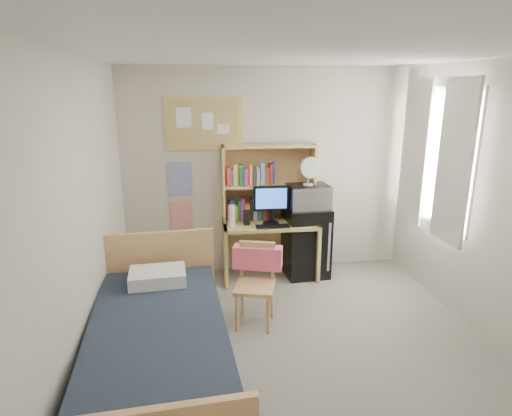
{
  "coord_description": "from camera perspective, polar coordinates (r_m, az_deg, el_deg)",
  "views": [
    {
      "loc": [
        -0.91,
        -3.19,
        2.33
      ],
      "look_at": [
        -0.27,
        1.2,
        1.09
      ],
      "focal_mm": 30.0,
      "sensor_mm": 36.0,
      "label": 1
    }
  ],
  "objects": [
    {
      "name": "floor",
      "position": [
        4.06,
        6.6,
        -19.67
      ],
      "size": [
        3.6,
        4.2,
        0.02
      ],
      "primitive_type": "cube",
      "color": "gray",
      "rests_on": "ground"
    },
    {
      "name": "ceiling",
      "position": [
        3.33,
        8.09,
        20.15
      ],
      "size": [
        3.6,
        4.2,
        0.02
      ],
      "primitive_type": "cube",
      "color": "white",
      "rests_on": "wall_back"
    },
    {
      "name": "wall_back",
      "position": [
        5.47,
        1.45,
        4.78
      ],
      "size": [
        3.6,
        0.04,
        2.6
      ],
      "primitive_type": "cube",
      "color": "beige",
      "rests_on": "floor"
    },
    {
      "name": "wall_front",
      "position": [
        1.75,
        27.2,
        -22.35
      ],
      "size": [
        3.6,
        0.04,
        2.6
      ],
      "primitive_type": "cube",
      "color": "beige",
      "rests_on": "floor"
    },
    {
      "name": "wall_left",
      "position": [
        3.47,
        -22.78,
        -2.9
      ],
      "size": [
        0.04,
        4.2,
        2.6
      ],
      "primitive_type": "cube",
      "color": "beige",
      "rests_on": "floor"
    },
    {
      "name": "window_unit",
      "position": [
        5.18,
        22.83,
        6.34
      ],
      "size": [
        0.1,
        1.4,
        1.7
      ],
      "primitive_type": "cube",
      "color": "white",
      "rests_on": "wall_right"
    },
    {
      "name": "curtain_left",
      "position": [
        4.83,
        24.91,
        5.51
      ],
      "size": [
        0.04,
        0.55,
        1.7
      ],
      "primitive_type": "cube",
      "color": "silver",
      "rests_on": "wall_right"
    },
    {
      "name": "curtain_right",
      "position": [
        5.51,
        20.45,
        7.06
      ],
      "size": [
        0.04,
        0.55,
        1.7
      ],
      "primitive_type": "cube",
      "color": "silver",
      "rests_on": "wall_right"
    },
    {
      "name": "bulletin_board",
      "position": [
        5.29,
        -6.99,
        11.09
      ],
      "size": [
        0.94,
        0.03,
        0.64
      ],
      "primitive_type": "cube",
      "color": "tan",
      "rests_on": "wall_back"
    },
    {
      "name": "poster_wave",
      "position": [
        5.39,
        -10.17,
        3.85
      ],
      "size": [
        0.3,
        0.01,
        0.42
      ],
      "primitive_type": "cube",
      "color": "#273A9C",
      "rests_on": "wall_back"
    },
    {
      "name": "poster_japan",
      "position": [
        5.51,
        -9.93,
        -0.94
      ],
      "size": [
        0.28,
        0.01,
        0.36
      ],
      "primitive_type": "cube",
      "color": "red",
      "rests_on": "wall_back"
    },
    {
      "name": "desk",
      "position": [
        5.43,
        1.86,
        -5.58
      ],
      "size": [
        1.18,
        0.61,
        0.73
      ],
      "primitive_type": "cube",
      "rotation": [
        0.0,
        0.0,
        -0.02
      ],
      "color": "tan",
      "rests_on": "floor"
    },
    {
      "name": "desk_chair",
      "position": [
        4.35,
        -0.16,
        -10.41
      ],
      "size": [
        0.52,
        0.52,
        0.84
      ],
      "primitive_type": "cube",
      "rotation": [
        0.0,
        0.0,
        -0.29
      ],
      "color": "tan",
      "rests_on": "floor"
    },
    {
      "name": "mini_fridge",
      "position": [
        5.52,
        6.64,
        -4.38
      ],
      "size": [
        0.56,
        0.56,
        0.9
      ],
      "primitive_type": "cube",
      "rotation": [
        0.0,
        0.0,
        0.06
      ],
      "color": "black",
      "rests_on": "floor"
    },
    {
      "name": "bed",
      "position": [
        3.62,
        -12.79,
        -18.93
      ],
      "size": [
        1.21,
        2.22,
        0.59
      ],
      "primitive_type": "cube",
      "rotation": [
        0.0,
        0.0,
        0.06
      ],
      "color": "#19222E",
      "rests_on": "floor"
    },
    {
      "name": "hutch",
      "position": [
        5.33,
        1.69,
        3.41
      ],
      "size": [
        1.16,
        0.32,
        0.94
      ],
      "primitive_type": "cube",
      "rotation": [
        0.0,
        0.0,
        -0.02
      ],
      "color": "tan",
      "rests_on": "desk"
    },
    {
      "name": "monitor",
      "position": [
        5.18,
        2.02,
        0.31
      ],
      "size": [
        0.43,
        0.04,
        0.46
      ],
      "primitive_type": "cube",
      "rotation": [
        0.0,
        0.0,
        -0.02
      ],
      "color": "black",
      "rests_on": "desk"
    },
    {
      "name": "keyboard",
      "position": [
        5.12,
        2.24,
        -2.47
      ],
      "size": [
        0.41,
        0.14,
        0.02
      ],
      "primitive_type": "cube",
      "rotation": [
        0.0,
        0.0,
        -0.02
      ],
      "color": "black",
      "rests_on": "desk"
    },
    {
      "name": "speaker_left",
      "position": [
        5.19,
        -1.28,
        -1.29
      ],
      "size": [
        0.07,
        0.07,
        0.18
      ],
      "primitive_type": "cube",
      "rotation": [
        0.0,
        0.0,
        -0.02
      ],
      "color": "black",
      "rests_on": "desk"
    },
    {
      "name": "speaker_right",
      "position": [
        5.28,
        5.22,
        -1.13
      ],
      "size": [
        0.07,
        0.07,
        0.16
      ],
      "primitive_type": "cube",
      "rotation": [
        0.0,
        0.0,
        -0.02
      ],
      "color": "black",
      "rests_on": "desk"
    },
    {
      "name": "water_bottle",
      "position": [
        5.12,
        -3.24,
        -1.05
      ],
      "size": [
        0.08,
        0.08,
        0.26
      ],
      "primitive_type": "cylinder",
      "rotation": [
        0.0,
        0.0,
        -0.02
      ],
      "color": "white",
      "rests_on": "desk"
    },
    {
      "name": "hoodie",
      "position": [
        4.44,
        0.21,
        -6.61
      ],
      "size": [
        0.53,
        0.29,
        0.24
      ],
      "primitive_type": "cube",
      "rotation": [
        0.0,
        0.0,
        -0.29
      ],
      "color": "#FB5F7C",
      "rests_on": "desk_chair"
    },
    {
      "name": "microwave",
      "position": [
        5.33,
        6.9,
        1.54
      ],
      "size": [
        0.52,
        0.41,
        0.29
      ],
      "primitive_type": "cube",
      "rotation": [
        0.0,
        0.0,
        0.06
      ],
      "color": "silver",
      "rests_on": "mini_fridge"
    },
    {
      "name": "desk_fan",
      "position": [
        5.27,
        7.01,
        4.74
      ],
      "size": [
        0.27,
        0.27,
        0.32
      ],
      "primitive_type": "cylinder",
      "rotation": [
        0.0,
        0.0,
        0.06
      ],
      "color": "white",
      "rests_on": "microwave"
    },
    {
      "name": "pillow",
      "position": [
        4.11,
        -12.98,
        -8.88
      ],
      "size": [
        0.53,
        0.39,
        0.12
      ],
      "primitive_type": "cube",
      "rotation": [
        0.0,
        0.0,
        0.06
      ],
      "color": "white",
      "rests_on": "bed"
    }
  ]
}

